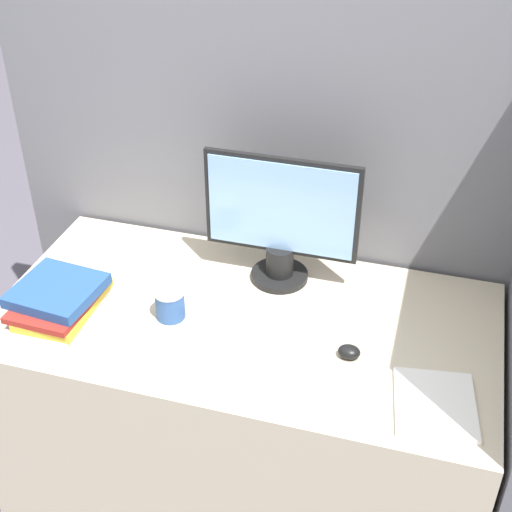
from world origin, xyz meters
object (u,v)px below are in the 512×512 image
Objects in this scene: monitor at (281,224)px; mouse at (349,352)px; keyboard at (260,330)px; coffee_cup at (170,304)px; book_stack at (59,302)px.

monitor reaches higher than mouse.
coffee_cup is at bearing -179.61° from keyboard.
keyboard is 1.25× the size of book_stack.
mouse is at bearing 3.93° from book_stack.
monitor is 4.99× the size of coffee_cup.
mouse is (0.27, -0.03, 0.01)m from keyboard.
coffee_cup is (-0.27, -0.00, 0.04)m from keyboard.
monitor is 7.58× the size of mouse.
keyboard is 0.27m from mouse.
coffee_cup is (-0.26, -0.28, -0.15)m from monitor.
monitor is 1.54× the size of book_stack.
mouse is 0.66× the size of coffee_cup.
keyboard is 0.60m from book_stack.
mouse is at bearing -47.88° from monitor.
coffee_cup is at bearing -132.67° from monitor.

